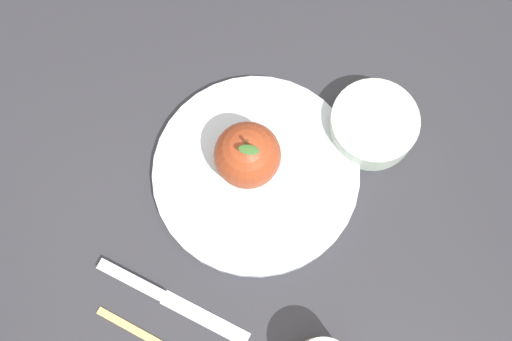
{
  "coord_description": "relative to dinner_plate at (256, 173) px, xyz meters",
  "views": [
    {
      "loc": [
        0.19,
        -0.02,
        0.76
      ],
      "look_at": [
        -0.01,
        0.03,
        0.02
      ],
      "focal_mm": 43.14,
      "sensor_mm": 36.0,
      "label": 1
    }
  ],
  "objects": [
    {
      "name": "knife",
      "position": [
        0.12,
        -0.15,
        -0.0
      ],
      "size": [
        0.14,
        0.16,
        0.01
      ],
      "color": "silver",
      "rests_on": "ground_plane"
    },
    {
      "name": "apple",
      "position": [
        -0.01,
        -0.01,
        0.05
      ],
      "size": [
        0.08,
        0.08,
        0.1
      ],
      "color": "#9E3D1E",
      "rests_on": "dinner_plate"
    },
    {
      "name": "dinner_plate",
      "position": [
        0.0,
        0.0,
        0.0
      ],
      "size": [
        0.26,
        0.26,
        0.02
      ],
      "color": "silver",
      "rests_on": "ground_plane"
    },
    {
      "name": "ground_plane",
      "position": [
        0.01,
        -0.03,
        -0.01
      ],
      "size": [
        2.4,
        2.4,
        0.0
      ],
      "primitive_type": "plane",
      "color": "#2D2D33"
    },
    {
      "name": "side_bowl",
      "position": [
        -0.02,
        0.16,
        0.01
      ],
      "size": [
        0.11,
        0.11,
        0.04
      ],
      "color": "#B2C6B2",
      "rests_on": "ground_plane"
    }
  ]
}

